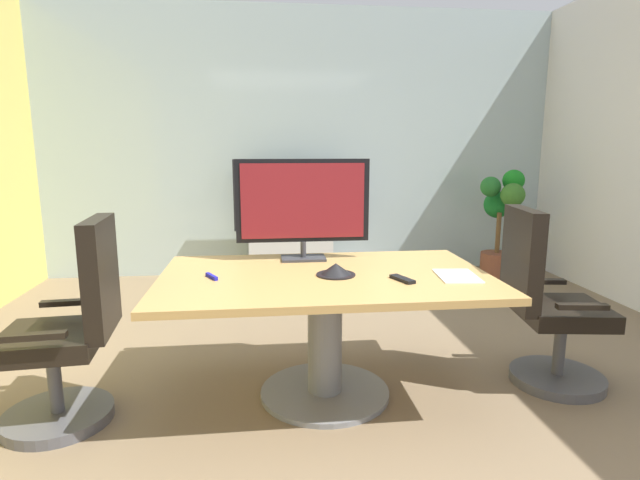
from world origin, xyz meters
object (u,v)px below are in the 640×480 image
office_chair_right (547,312)px  wall_display_unit (290,239)px  office_chair_left (70,339)px  conference_phone (336,270)px  tv_monitor (303,203)px  potted_plant (500,221)px  remote_control (402,279)px  conference_table (325,307)px

office_chair_right → wall_display_unit: wall_display_unit is taller
office_chair_left → conference_phone: bearing=89.2°
tv_monitor → potted_plant: tv_monitor is taller
conference_phone → remote_control: bearing=-24.2°
conference_phone → tv_monitor: bearing=109.1°
office_chair_left → office_chair_right: 2.72m
tv_monitor → conference_table: bearing=-77.0°
office_chair_left → remote_control: bearing=83.5°
office_chair_left → potted_plant: potted_plant is taller
office_chair_left → office_chair_right: bearing=88.1°
tv_monitor → conference_phone: 0.56m
conference_table → remote_control: size_ratio=10.90×
office_chair_left → conference_phone: size_ratio=4.95×
wall_display_unit → conference_phone: size_ratio=5.95×
tv_monitor → remote_control: bearing=-50.0°
conference_table → remote_control: 0.48m
remote_control → office_chair_right: bearing=-10.6°
wall_display_unit → conference_phone: bearing=-87.8°
office_chair_left → office_chair_right: size_ratio=1.00×
office_chair_left → wall_display_unit: bearing=150.3°
potted_plant → remote_control: size_ratio=7.06×
conference_table → conference_phone: 0.23m
conference_table → office_chair_right: bearing=-0.1°
office_chair_left → tv_monitor: size_ratio=1.30×
conference_table → potted_plant: size_ratio=1.54×
tv_monitor → conference_phone: size_ratio=3.82×
office_chair_right → remote_control: size_ratio=6.41×
office_chair_right → potted_plant: size_ratio=0.91×
conference_table → office_chair_left: (-1.36, -0.12, -0.09)m
conference_table → wall_display_unit: 2.66m
tv_monitor → remote_control: 0.84m
office_chair_left → office_chair_right: same height
potted_plant → office_chair_right: bearing=-109.7°
office_chair_right → tv_monitor: (-1.45, 0.40, 0.64)m
conference_phone → remote_control: size_ratio=1.29×
office_chair_right → tv_monitor: 1.63m
conference_table → tv_monitor: bearing=103.0°
office_chair_right → wall_display_unit: bearing=35.8°
wall_display_unit → remote_control: 2.90m
tv_monitor → potted_plant: 3.07m
tv_monitor → wall_display_unit: 2.36m
wall_display_unit → conference_phone: wall_display_unit is taller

